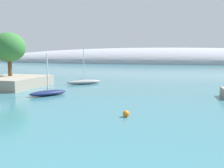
{
  "coord_description": "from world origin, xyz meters",
  "views": [
    {
      "loc": [
        7.72,
        -7.92,
        7.05
      ],
      "look_at": [
        -2.9,
        29.41,
        2.17
      ],
      "focal_mm": 38.01,
      "sensor_mm": 36.0,
      "label": 1
    }
  ],
  "objects_px": {
    "sailboat_navy_mid_mooring": "(48,93)",
    "mooring_buoy_orange": "(126,114)",
    "sailboat_grey_near_shore": "(84,82)",
    "tree_clump_shore": "(9,47)"
  },
  "relations": [
    {
      "from": "sailboat_grey_near_shore",
      "to": "sailboat_navy_mid_mooring",
      "type": "height_order",
      "value": "sailboat_grey_near_shore"
    },
    {
      "from": "sailboat_grey_near_shore",
      "to": "mooring_buoy_orange",
      "type": "xyz_separation_m",
      "value": [
        16.08,
        -26.37,
        -0.2
      ]
    },
    {
      "from": "tree_clump_shore",
      "to": "sailboat_navy_mid_mooring",
      "type": "xyz_separation_m",
      "value": [
        15.1,
        -9.29,
        -8.09
      ]
    },
    {
      "from": "tree_clump_shore",
      "to": "sailboat_grey_near_shore",
      "type": "distance_m",
      "value": 18.39
    },
    {
      "from": "tree_clump_shore",
      "to": "sailboat_grey_near_shore",
      "type": "height_order",
      "value": "tree_clump_shore"
    },
    {
      "from": "sailboat_grey_near_shore",
      "to": "mooring_buoy_orange",
      "type": "distance_m",
      "value": 30.89
    },
    {
      "from": "sailboat_navy_mid_mooring",
      "to": "sailboat_grey_near_shore",
      "type": "bearing_deg",
      "value": -143.65
    },
    {
      "from": "sailboat_navy_mid_mooring",
      "to": "mooring_buoy_orange",
      "type": "bearing_deg",
      "value": 93.66
    },
    {
      "from": "sailboat_navy_mid_mooring",
      "to": "mooring_buoy_orange",
      "type": "relative_size",
      "value": 9.63
    },
    {
      "from": "tree_clump_shore",
      "to": "mooring_buoy_orange",
      "type": "distance_m",
      "value": 37.55
    }
  ]
}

